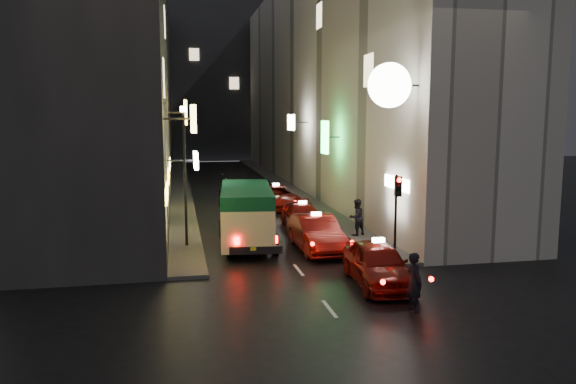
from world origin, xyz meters
TOP-DOWN VIEW (x-y plane):
  - ground at (0.00, 0.00)m, footprint 120.00×120.00m
  - building_left at (-8.00, 33.99)m, footprint 7.45×52.00m
  - building_right at (8.00, 33.99)m, footprint 8.11×52.00m
  - building_far at (0.00, 66.00)m, footprint 30.00×10.00m
  - sidewalk_left at (-4.25, 34.00)m, footprint 1.50×52.00m
  - sidewalk_right at (4.25, 34.00)m, footprint 1.50×52.00m
  - minibus at (-1.48, 12.93)m, footprint 2.85×6.55m
  - taxi_near at (2.34, 6.06)m, footprint 2.68×5.80m
  - taxi_second at (1.44, 11.42)m, footprint 2.50×5.83m
  - taxi_third at (1.91, 16.22)m, footprint 2.12×4.95m
  - taxi_far at (1.70, 23.07)m, footprint 2.67×5.51m
  - pedestrian_crossing at (2.49, 3.30)m, footprint 0.53×0.74m
  - pedestrian_sidewalk at (3.99, 13.50)m, footprint 0.88×0.72m
  - traffic_light at (4.00, 8.47)m, footprint 0.26×0.43m
  - lamp_post at (-4.20, 13.00)m, footprint 0.28×0.28m

SIDE VIEW (x-z plane):
  - ground at x=0.00m, z-range 0.00..0.00m
  - sidewalk_left at x=-4.25m, z-range 0.00..0.15m
  - sidewalk_right at x=4.25m, z-range 0.00..0.15m
  - taxi_third at x=1.91m, z-range -0.08..1.65m
  - taxi_far at x=1.70m, z-range -0.08..1.78m
  - taxi_near at x=2.34m, z-range -0.08..1.89m
  - taxi_second at x=1.44m, z-range -0.08..1.92m
  - pedestrian_crossing at x=2.49m, z-range 0.00..2.10m
  - pedestrian_sidewalk at x=3.99m, z-range 0.15..2.17m
  - minibus at x=-1.48m, z-range 0.36..3.09m
  - traffic_light at x=4.00m, z-range 0.94..4.44m
  - lamp_post at x=-4.20m, z-range 0.61..6.84m
  - building_left at x=-8.00m, z-range 0.00..18.00m
  - building_right at x=8.00m, z-range 0.00..18.00m
  - building_far at x=0.00m, z-range 0.00..22.00m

